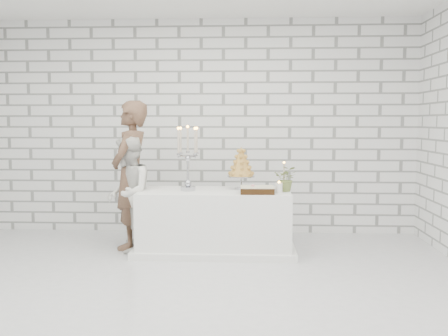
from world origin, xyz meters
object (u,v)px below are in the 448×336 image
groom (131,175)px  bride (128,194)px  croquembouche (241,168)px  candelabra (188,158)px  cake_table (215,221)px

groom → bride: bearing=9.8°
groom → croquembouche: 1.37m
candelabra → croquembouche: bearing=14.7°
cake_table → candelabra: candelabra is taller
croquembouche → bride: bearing=-174.2°
cake_table → candelabra: 0.83m
bride → croquembouche: size_ratio=2.68×
groom → candelabra: groom is taller
groom → croquembouche: (1.37, -0.01, 0.10)m
groom → bride: groom is taller
croquembouche → cake_table: bearing=-156.7°
cake_table → candelabra: size_ratio=2.30×
bride → candelabra: 0.85m
candelabra → croquembouche: candelabra is taller
bride → croquembouche: (1.37, 0.14, 0.31)m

